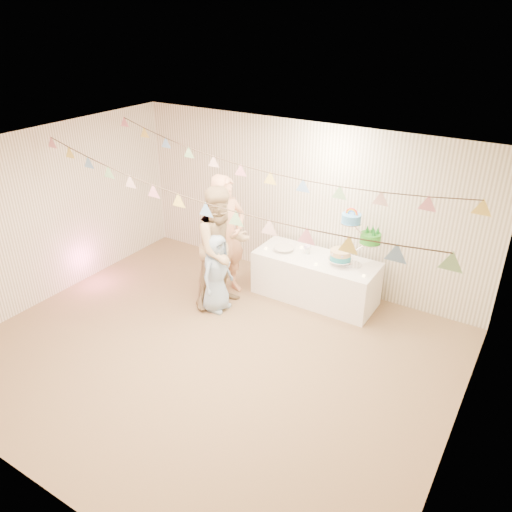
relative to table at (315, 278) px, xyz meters
The scene contains 23 objects.
floor 2.09m from the table, 105.02° to the right, with size 6.00×6.00×0.00m, color brown.
ceiling 3.05m from the table, 105.02° to the right, with size 6.00×6.00×0.00m, color white.
back_wall 1.20m from the table, 136.22° to the left, with size 6.00×6.00×0.00m, color white.
front_wall 4.62m from the table, 96.78° to the right, with size 6.00×6.00×0.00m, color white.
left_wall 4.16m from the table, 150.63° to the right, with size 5.00×5.00×0.00m, color white.
right_wall 3.31m from the table, 38.88° to the right, with size 5.00×5.00×0.00m, color white.
table is the anchor object (origin of this frame).
cake_stand 0.98m from the table, ahead, with size 0.74×0.44×0.83m, color silver, non-canonical shape.
cake_bottom 0.63m from the table, ahead, with size 0.31×0.31×0.15m, color teal, non-canonical shape.
cake_middle 1.06m from the table, 10.86° to the left, with size 0.27×0.27×0.22m, color #22801C, non-canonical shape.
cake_top_tier 1.14m from the table, ahead, with size 0.25×0.25×0.19m, color #4799E0, non-canonical shape.
platter 0.68m from the table, behind, with size 0.31×0.31×0.02m, color white.
posy 0.51m from the table, 164.82° to the left, with size 0.13×0.13×0.15m, color white, non-canonical shape.
person_adult_a 1.51m from the table, 156.04° to the right, with size 0.70×0.46×1.93m, color tan.
person_adult_b 1.53m from the table, 142.24° to the right, with size 0.91×0.71×1.87m, color tan.
person_child 1.55m from the table, 136.59° to the right, with size 0.59×0.39×1.21m, color #8EABCA.
bunting_back 2.25m from the table, 120.98° to the right, with size 5.60×1.10×0.40m, color pink, non-canonical shape.
bunting_front 2.99m from the table, 103.70° to the right, with size 5.60×0.90×0.36m, color #72A5E5, non-canonical shape.
tealight_0 0.89m from the table, 169.38° to the right, with size 0.04×0.04×0.03m, color #FFD88C.
tealight_1 0.54m from the table, 152.78° to the left, with size 0.04×0.04×0.03m, color #FFD88C.
tealight_2 0.44m from the table, 65.56° to the right, with size 0.04×0.04×0.03m, color #FFD88C.
tealight_3 0.55m from the table, 32.15° to the left, with size 0.04×0.04×0.03m, color #FFD88C.
tealight_4 0.92m from the table, 12.38° to the right, with size 0.04×0.04×0.03m, color #FFD88C.
Camera 1 is at (3.32, -4.18, 4.10)m, focal length 35.00 mm.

